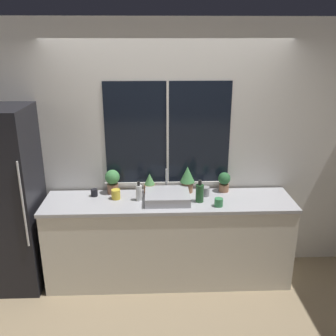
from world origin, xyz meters
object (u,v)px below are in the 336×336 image
object	(u,v)px
potted_plant_far_right	(224,181)
bottle_tall	(200,193)
sink	(167,196)
mug_black	(94,193)
potted_plant_far_left	(113,180)
mug_yellow	(116,194)
potted_plant_center_left	(150,183)
mug_green	(219,202)
mug_grey	(205,191)
refrigerator	(3,199)
potted_plant_center_right	(187,178)
soap_bottle	(139,192)

from	to	relation	value
potted_plant_far_right	bottle_tall	xyz separation A→B (m)	(-0.29, -0.26, -0.02)
sink	mug_black	bearing A→B (deg)	169.50
potted_plant_far_left	mug_yellow	distance (m)	0.19
potted_plant_center_left	mug_green	size ratio (longest dim) A/B	2.58
mug_grey	potted_plant_far_left	bearing A→B (deg)	173.63
refrigerator	mug_black	bearing A→B (deg)	5.55
refrigerator	sink	world-z (taller)	refrigerator
refrigerator	mug_grey	distance (m)	2.07
sink	potted_plant_center_right	xyz separation A→B (m)	(0.22, 0.22, 0.11)
potted_plant_far_left	mug_black	world-z (taller)	potted_plant_far_left
refrigerator	sink	xyz separation A→B (m)	(1.67, -0.05, 0.02)
bottle_tall	mug_green	size ratio (longest dim) A/B	2.79
mug_green	potted_plant_center_right	bearing A→B (deg)	126.79
mug_black	mug_grey	xyz separation A→B (m)	(1.16, -0.03, 0.01)
soap_bottle	mug_green	xyz separation A→B (m)	(0.79, -0.17, -0.04)
potted_plant_center_left	mug_yellow	world-z (taller)	potted_plant_center_left
refrigerator	mug_green	world-z (taller)	refrigerator
potted_plant_center_right	mug_green	xyz separation A→B (m)	(0.28, -0.37, -0.12)
potted_plant_far_left	sink	bearing A→B (deg)	-20.87
potted_plant_center_right	potted_plant_far_right	xyz separation A→B (m)	(0.40, 0.00, -0.04)
sink	mug_yellow	bearing A→B (deg)	173.27
sink	mug_grey	xyz separation A→B (m)	(0.40, 0.11, 0.00)
potted_plant_center_left	potted_plant_far_left	bearing A→B (deg)	-180.00
refrigerator	mug_yellow	xyz separation A→B (m)	(1.14, 0.01, 0.03)
potted_plant_center_right	mug_grey	size ratio (longest dim) A/B	2.97
refrigerator	mug_grey	xyz separation A→B (m)	(2.07, 0.06, 0.03)
potted_plant_far_right	sink	bearing A→B (deg)	-160.61
mug_black	mug_green	distance (m)	1.30
refrigerator	mug_black	xyz separation A→B (m)	(0.91, 0.09, 0.02)
refrigerator	potted_plant_center_left	world-z (taller)	refrigerator
refrigerator	mug_black	world-z (taller)	refrigerator
bottle_tall	potted_plant_far_right	bearing A→B (deg)	41.19
refrigerator	mug_green	xyz separation A→B (m)	(2.17, -0.21, 0.02)
potted_plant_far_right	mug_yellow	distance (m)	1.16
potted_plant_far_left	potted_plant_center_right	bearing A→B (deg)	0.00
mug_yellow	bottle_tall	bearing A→B (deg)	-6.75
potted_plant_far_left	mug_green	distance (m)	1.14
potted_plant_center_left	mug_yellow	xyz separation A→B (m)	(-0.35, -0.16, -0.05)
refrigerator	potted_plant_far_right	bearing A→B (deg)	4.14
sink	mug_black	xyz separation A→B (m)	(-0.76, 0.14, -0.01)
potted_plant_far_right	soap_bottle	xyz separation A→B (m)	(-0.91, -0.20, -0.03)
soap_bottle	mug_green	distance (m)	0.81
potted_plant_center_right	mug_grey	xyz separation A→B (m)	(0.18, -0.11, -0.11)
bottle_tall	mug_black	distance (m)	1.10
mug_yellow	potted_plant_center_left	bearing A→B (deg)	24.21
potted_plant_center_right	mug_black	size ratio (longest dim) A/B	3.73
potted_plant_far_right	bottle_tall	world-z (taller)	bottle_tall
potted_plant_far_right	mug_yellow	bearing A→B (deg)	-172.25
potted_plant_far_right	mug_yellow	xyz separation A→B (m)	(-1.15, -0.16, -0.07)
refrigerator	mug_black	size ratio (longest dim) A/B	24.65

